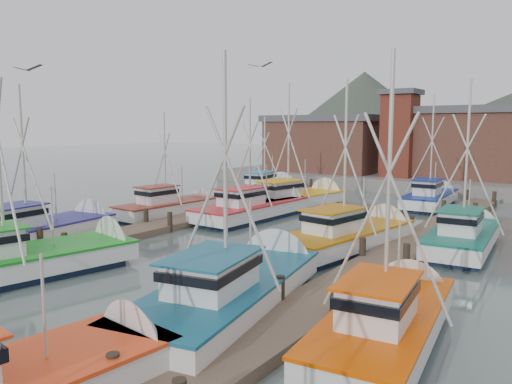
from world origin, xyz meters
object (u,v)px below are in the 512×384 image
Objects in this scene: boat_4 at (27,260)px; boat_12 at (295,199)px; boat_8 at (257,208)px; lookout_tower at (399,133)px.

boat_12 is at bearing 100.33° from boat_4.
boat_8 is (0.28, 16.34, -0.01)m from boat_4.
lookout_tower reaches higher than boat_12.
lookout_tower reaches higher than boat_8.
boat_4 is at bearing -93.97° from lookout_tower.
boat_12 is (-2.35, -16.26, -4.87)m from lookout_tower.
boat_8 is at bearing -79.50° from boat_12.
lookout_tower is 0.85× the size of boat_8.
boat_12 is at bearing -98.21° from lookout_tower.
boat_4 is 16.34m from boat_8.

